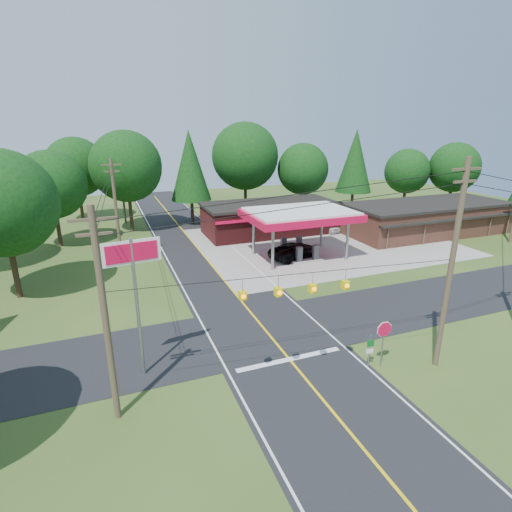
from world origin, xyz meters
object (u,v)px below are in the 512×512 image
object	(u,v)px
octagonal_stop_sign	(384,333)
sedan_car	(327,226)
gas_canopy	(300,216)
suv_car	(295,251)
big_stop_sign	(134,275)

from	to	relation	value
octagonal_stop_sign	sedan_car	bearing A→B (deg)	65.17
gas_canopy	octagonal_stop_sign	bearing A→B (deg)	-103.31
sedan_car	gas_canopy	bearing A→B (deg)	-143.30
gas_canopy	suv_car	world-z (taller)	gas_canopy
suv_car	sedan_car	xyz separation A→B (m)	(8.50, 8.08, -0.09)
gas_canopy	big_stop_sign	size ratio (longest dim) A/B	1.38
suv_car	sedan_car	world-z (taller)	suv_car
big_stop_sign	gas_canopy	bearing A→B (deg)	41.44
big_stop_sign	octagonal_stop_sign	distance (m)	13.64
suv_car	octagonal_stop_sign	distance (m)	19.40
gas_canopy	suv_car	bearing A→B (deg)	-171.16
big_stop_sign	sedan_car	bearing A→B (deg)	42.63
suv_car	big_stop_sign	distance (m)	22.82
big_stop_sign	octagonal_stop_sign	world-z (taller)	big_stop_sign
suv_car	octagonal_stop_sign	xyz separation A→B (m)	(-4.00, -18.94, 1.34)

